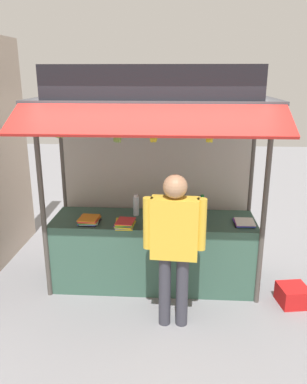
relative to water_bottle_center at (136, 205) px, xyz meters
The scene contains 15 objects.
ground_plane 1.05m from the water_bottle_center, 27.60° to the right, with size 20.00×20.00×0.00m, color gray.
stall_counter 0.63m from the water_bottle_center, 27.60° to the right, with size 2.52×0.76×0.89m, color #385B4C.
stall_structure 0.68m from the water_bottle_center, ahead, with size 2.72×1.62×2.71m.
water_bottle_center is the anchor object (origin of this frame).
water_bottle_right 0.57m from the water_bottle_center, 12.29° to the left, with size 0.09×0.09×0.32m.
water_bottle_mid_left 0.86m from the water_bottle_center, 11.36° to the left, with size 0.07×0.07×0.23m.
magazine_stack_back_left 1.35m from the water_bottle_center, ahead, with size 0.24×0.29×0.04m.
magazine_stack_left 0.63m from the water_bottle_center, 150.39° to the right, with size 0.26×0.30×0.07m.
magazine_stack_back_right 0.41m from the water_bottle_center, 103.20° to the right, with size 0.24×0.29×0.07m.
banana_bunch_inner_right 1.18m from the water_bottle_center, 66.42° to the right, with size 0.10×0.10×0.30m.
banana_bunch_leftmost 1.44m from the water_bottle_center, 35.30° to the right, with size 0.10×0.10×0.29m.
banana_bunch_inner_left 1.16m from the water_bottle_center, 100.84° to the right, with size 0.11×0.11×0.31m.
banana_bunch_rightmost 1.40m from the water_bottle_center, 140.94° to the right, with size 0.12×0.12×0.26m.
vendor_person 1.10m from the water_bottle_center, 63.01° to the right, with size 0.64×0.24×1.68m.
plastic_crate 2.17m from the water_bottle_center, 15.09° to the right, with size 0.33×0.33×0.23m, color red.
Camera 1 is at (0.29, -4.45, 2.62)m, focal length 35.81 mm.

